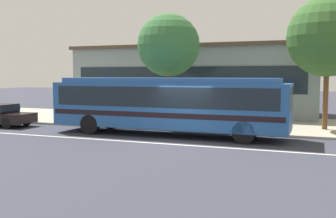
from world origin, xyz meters
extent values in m
plane|color=#343642|center=(0.00, 0.00, 0.00)|extent=(120.00, 120.00, 0.00)
cube|color=#A59D89|center=(0.00, 6.84, 0.06)|extent=(60.00, 8.00, 0.12)
cube|color=silver|center=(0.00, -0.80, 0.00)|extent=(56.00, 0.16, 0.01)
cube|color=#25559D|center=(-1.31, 1.49, 1.51)|extent=(11.73, 2.56, 2.17)
cube|color=#2A5899|center=(-1.31, 1.49, 2.72)|extent=(10.79, 2.26, 0.24)
cube|color=#19232D|center=(-1.31, 1.49, 1.95)|extent=(11.03, 2.58, 0.96)
cube|color=black|center=(-1.31, 1.49, 1.12)|extent=(11.49, 2.59, 0.24)
cube|color=#19232D|center=(4.49, 1.42, 1.95)|extent=(0.15, 2.13, 1.04)
cylinder|color=black|center=(2.68, 2.51, 0.50)|extent=(1.00, 0.29, 1.00)
cylinder|color=black|center=(2.66, 0.37, 0.50)|extent=(1.00, 0.29, 1.00)
cylinder|color=black|center=(-5.04, 2.60, 0.50)|extent=(1.00, 0.29, 1.00)
cylinder|color=black|center=(-5.06, 0.46, 0.50)|extent=(1.00, 0.29, 1.00)
cylinder|color=black|center=(-10.43, 2.11, 0.32)|extent=(0.64, 0.22, 0.64)
cylinder|color=black|center=(-10.43, 0.59, 0.32)|extent=(0.64, 0.22, 0.64)
cylinder|color=#6D595F|center=(-4.22, 3.34, 0.56)|extent=(0.14, 0.14, 0.88)
cylinder|color=#6D595F|center=(-4.37, 3.38, 0.56)|extent=(0.14, 0.14, 0.88)
cylinder|color=#4A9547|center=(-4.29, 3.36, 1.31)|extent=(0.42, 0.42, 0.63)
sphere|color=#DD9A86|center=(-4.29, 3.36, 1.74)|extent=(0.23, 0.23, 0.23)
cylinder|color=#213345|center=(-2.25, 4.12, 0.52)|extent=(0.14, 0.14, 0.80)
cylinder|color=#213345|center=(-2.17, 4.26, 0.52)|extent=(0.14, 0.14, 0.80)
cylinder|color=gold|center=(-2.21, 4.19, 1.23)|extent=(0.46, 0.46, 0.61)
sphere|color=tan|center=(-2.21, 4.19, 1.65)|extent=(0.24, 0.24, 0.24)
cylinder|color=#766354|center=(-6.33, 4.26, 0.52)|extent=(0.14, 0.14, 0.80)
cylinder|color=#766354|center=(-6.18, 4.19, 0.52)|extent=(0.14, 0.14, 0.80)
cylinder|color=#574548|center=(-6.25, 4.23, 1.22)|extent=(0.45, 0.45, 0.60)
sphere|color=#D5878D|center=(-6.25, 4.23, 1.64)|extent=(0.23, 0.23, 0.23)
cylinder|color=gray|center=(2.29, 3.61, 1.29)|extent=(0.08, 0.08, 2.34)
cube|color=yellow|center=(2.29, 3.61, 2.26)|extent=(0.13, 0.44, 0.56)
cylinder|color=brown|center=(-2.62, 5.21, 1.78)|extent=(0.38, 0.38, 3.32)
sphere|color=#366B37|center=(-2.62, 5.21, 4.72)|extent=(3.67, 3.67, 3.67)
cylinder|color=brown|center=(6.03, 5.64, 1.81)|extent=(0.26, 0.26, 3.38)
sphere|color=#37632B|center=(6.03, 5.64, 4.96)|extent=(4.17, 4.17, 4.17)
cube|color=gray|center=(-2.91, 12.49, 2.43)|extent=(17.40, 7.51, 4.85)
cube|color=#19232D|center=(-2.91, 8.72, 2.67)|extent=(16.01, 0.04, 1.75)
cube|color=brown|center=(-2.91, 12.49, 4.97)|extent=(17.80, 7.91, 0.24)
camera|label=1|loc=(5.47, -16.45, 2.99)|focal=41.86mm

